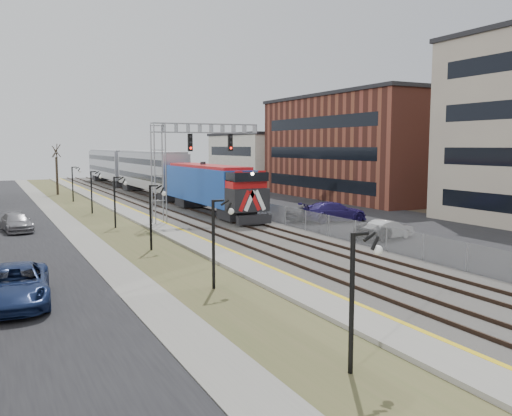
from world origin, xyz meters
TOP-DOWN VIEW (x-y plane):
  - ground at (0.00, 0.00)m, footprint 160.00×160.00m
  - street_west at (-11.50, 35.00)m, footprint 7.00×120.00m
  - sidewalk at (-7.00, 35.00)m, footprint 2.00×120.00m
  - grass_median at (-4.00, 35.00)m, footprint 4.00×120.00m
  - platform at (-1.00, 35.00)m, footprint 2.00×120.00m
  - ballast_bed at (4.00, 35.00)m, footprint 8.00×120.00m
  - parking_lot at (16.00, 35.00)m, footprint 16.00×120.00m
  - platform_edge at (-0.12, 35.00)m, footprint 0.24×120.00m
  - track_near at (2.00, 35.00)m, footprint 1.58×120.00m
  - track_far at (5.50, 35.00)m, footprint 1.58×120.00m
  - train at (5.50, 56.05)m, footprint 3.00×63.05m
  - signal_gantry at (1.22, 27.99)m, footprint 9.00×1.07m
  - lampposts at (-4.00, 18.29)m, footprint 0.14×62.14m
  - fence at (8.20, 35.00)m, footprint 0.04×120.00m
  - buildings_east at (30.00, 31.18)m, footprint 16.00×76.00m
  - car_lot_b at (11.49, 14.79)m, footprint 4.07×1.91m
  - car_lot_c at (11.46, 15.17)m, footprint 5.02×3.46m
  - car_lot_d at (13.11, 23.50)m, footprint 5.87×2.83m
  - car_lot_e at (11.29, 24.83)m, footprint 4.23×2.74m
  - car_street_a at (-11.95, 9.36)m, footprint 3.04×5.82m
  - car_street_b at (-10.90, 29.64)m, footprint 2.38×4.76m

SIDE VIEW (x-z plane):
  - ground at x=0.00m, z-range 0.00..0.00m
  - street_west at x=-11.50m, z-range 0.00..0.04m
  - parking_lot at x=16.00m, z-range 0.00..0.04m
  - grass_median at x=-4.00m, z-range 0.00..0.06m
  - sidewalk at x=-7.00m, z-range 0.00..0.08m
  - ballast_bed at x=4.00m, z-range 0.00..0.20m
  - platform at x=-1.00m, z-range 0.00..0.24m
  - platform_edge at x=-0.12m, z-range 0.24..0.25m
  - track_near at x=2.00m, z-range 0.20..0.35m
  - track_far at x=5.50m, z-range 0.20..0.35m
  - car_lot_c at x=11.46m, z-range 0.00..1.28m
  - car_lot_b at x=11.49m, z-range 0.00..1.29m
  - car_street_b at x=-10.90m, z-range 0.00..1.33m
  - car_lot_e at x=11.29m, z-range 0.00..1.34m
  - car_street_a at x=-11.95m, z-range 0.00..1.57m
  - fence at x=8.20m, z-range 0.00..1.60m
  - car_lot_d at x=13.11m, z-range 0.00..1.65m
  - lampposts at x=-4.00m, z-range 0.00..4.00m
  - train at x=5.50m, z-range 0.22..5.55m
  - signal_gantry at x=1.22m, z-range 1.51..9.66m
  - buildings_east at x=30.00m, z-range -1.19..13.81m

